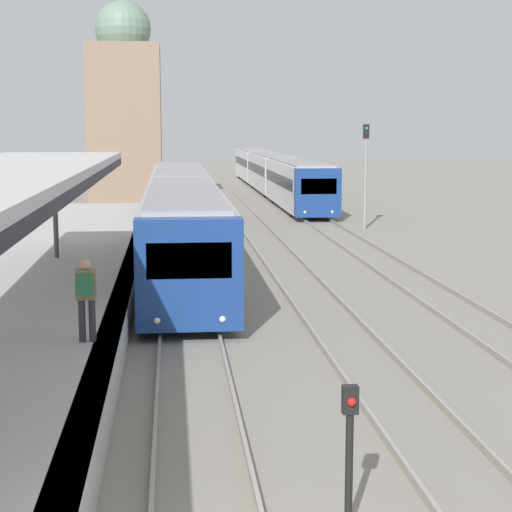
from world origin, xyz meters
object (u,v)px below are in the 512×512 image
Objects in this scene: train_near at (181,210)px; signal_mast_far at (366,164)px; person_on_platform at (86,293)px; train_far at (272,171)px; signal_post_near at (350,441)px.

signal_mast_far is at bearing 35.83° from train_near.
person_on_platform is 0.04× the size of train_far.
train_near is 32.50m from train_far.
train_far is (9.58, 50.32, -0.20)m from person_on_platform.
train_near is 11.56m from signal_mast_far.
person_on_platform is at bearing 120.53° from signal_post_near.
signal_mast_far is (11.37, 25.40, 1.41)m from person_on_platform.
train_far is at bearing 84.29° from signal_post_near.
signal_post_near is at bearing -59.47° from person_on_platform.
signal_mast_far is at bearing 76.83° from signal_post_near.
train_near is at bearing 94.07° from signal_post_near.
train_near is at bearing -144.17° from signal_mast_far.
signal_mast_far is at bearing 65.88° from person_on_platform.
train_far is (7.49, 31.62, -0.03)m from train_near.
signal_post_near is 0.36× the size of signal_mast_far.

